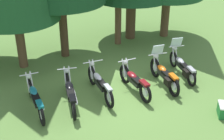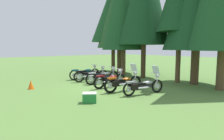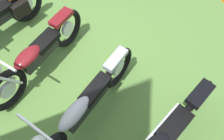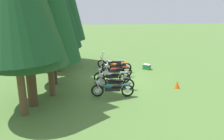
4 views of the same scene
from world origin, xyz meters
name	(u,v)px [view 3 (image 3 of 4)]	position (x,y,z in m)	size (l,w,h in m)	color
ground_plane	(64,87)	(0.00, 0.00, 0.00)	(80.00, 80.00, 0.00)	#547A38
motorcycle_2	(85,106)	(-0.64, 0.26, 0.45)	(0.73, 2.36, 1.01)	black
motorcycle_3	(38,54)	(0.51, -0.15, 0.44)	(0.70, 2.19, 1.01)	black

